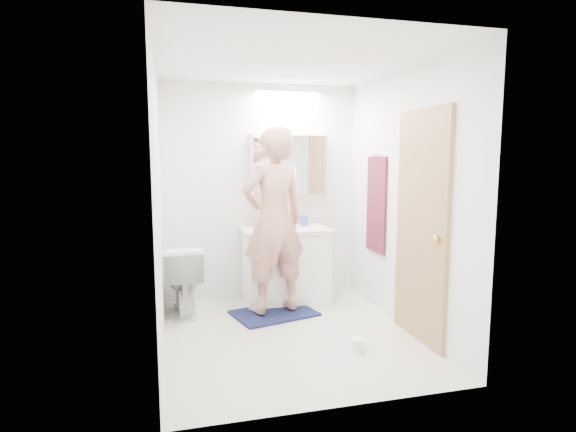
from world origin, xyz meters
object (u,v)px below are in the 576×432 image
object	(u,v)px
medicine_cabinet	(289,165)
toilet_paper_roll	(358,345)
toilet	(184,279)
toothbrush_cup	(304,221)
soap_bottle_a	(259,216)
person	(274,220)
soap_bottle_b	(270,218)
vanity_cabinet	(285,267)

from	to	relation	value
medicine_cabinet	toilet_paper_roll	distance (m)	2.20
toilet	toothbrush_cup	world-z (taller)	toothbrush_cup
soap_bottle_a	person	bearing A→B (deg)	-85.66
toilet_paper_roll	soap_bottle_a	bearing A→B (deg)	108.13
soap_bottle_b	soap_bottle_a	bearing A→B (deg)	-167.02
soap_bottle_b	vanity_cabinet	bearing A→B (deg)	-54.26
soap_bottle_b	toilet_paper_roll	world-z (taller)	soap_bottle_b
soap_bottle_a	toilet_paper_roll	distance (m)	1.89
person	toothbrush_cup	size ratio (longest dim) A/B	17.04
vanity_cabinet	soap_bottle_a	size ratio (longest dim) A/B	3.59
toilet	vanity_cabinet	bearing A→B (deg)	-173.90
vanity_cabinet	soap_bottle_b	xyz separation A→B (m)	(-0.13, 0.18, 0.52)
person	soap_bottle_a	xyz separation A→B (m)	(-0.04, 0.55, -0.03)
vanity_cabinet	toothbrush_cup	bearing A→B (deg)	31.72
soap_bottle_a	toothbrush_cup	xyz separation A→B (m)	(0.52, 0.01, -0.07)
person	soap_bottle_b	bearing A→B (deg)	-113.25
toilet	person	distance (m)	1.11
person	soap_bottle_b	world-z (taller)	person
vanity_cabinet	person	bearing A→B (deg)	-118.49
person	soap_bottle_a	size ratio (longest dim) A/B	7.37
toilet	soap_bottle_b	bearing A→B (deg)	-162.97
vanity_cabinet	toothbrush_cup	xyz separation A→B (m)	(0.26, 0.16, 0.48)
toilet	soap_bottle_b	distance (m)	1.16
soap_bottle_a	toilet_paper_roll	bearing A→B (deg)	-71.87
vanity_cabinet	toilet_paper_roll	world-z (taller)	vanity_cabinet
soap_bottle_a	toothbrush_cup	world-z (taller)	soap_bottle_a
soap_bottle_a	soap_bottle_b	world-z (taller)	soap_bottle_a
person	medicine_cabinet	bearing A→B (deg)	-131.87
soap_bottle_a	soap_bottle_b	distance (m)	0.14
toilet_paper_roll	toilet	bearing A→B (deg)	135.86
person	soap_bottle_b	size ratio (longest dim) A/B	9.78
person	toothbrush_cup	bearing A→B (deg)	-144.96
toilet	soap_bottle_b	world-z (taller)	soap_bottle_b
toothbrush_cup	toilet_paper_roll	xyz separation A→B (m)	(0.00, -1.60, -0.82)
person	toilet_paper_roll	xyz separation A→B (m)	(0.48, -1.03, -0.92)
medicine_cabinet	soap_bottle_b	size ratio (longest dim) A/B	4.66
vanity_cabinet	soap_bottle_b	distance (m)	0.57
medicine_cabinet	soap_bottle_a	xyz separation A→B (m)	(-0.36, -0.06, -0.55)
soap_bottle_b	toothbrush_cup	xyz separation A→B (m)	(0.39, -0.02, -0.04)
vanity_cabinet	person	xyz separation A→B (m)	(-0.22, -0.40, 0.58)
medicine_cabinet	soap_bottle_b	xyz separation A→B (m)	(-0.23, -0.03, -0.59)
toilet	soap_bottle_b	xyz separation A→B (m)	(0.97, 0.29, 0.56)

